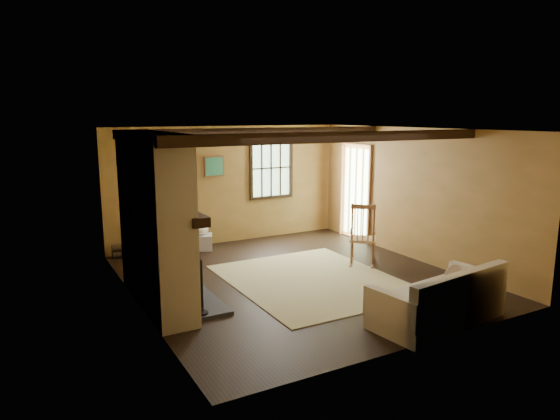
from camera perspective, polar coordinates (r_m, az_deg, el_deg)
ground at (r=8.20m, az=1.74°, el=-7.82°), size 5.50×5.50×0.00m
room_envelope at (r=8.16m, az=2.23°, el=3.87°), size 5.02×5.52×2.44m
fireplace at (r=7.07m, az=-13.96°, el=-1.90°), size 1.02×2.30×2.40m
rug at (r=8.14m, az=3.69°, el=-7.97°), size 2.50×3.00×0.01m
rocking_chair at (r=9.04m, az=9.44°, el=-3.13°), size 0.83×0.87×1.10m
sofa at (r=6.77m, az=17.85°, el=-10.08°), size 1.93×1.04×0.74m
firewood_pile at (r=9.81m, az=-16.58°, el=-4.35°), size 0.72×0.13×0.26m
laundry_basket at (r=9.99m, az=-9.21°, el=-3.64°), size 0.60×0.53×0.30m
basket_pillow at (r=9.93m, az=-9.25°, el=-2.27°), size 0.44×0.39×0.19m
armchair at (r=9.19m, az=-13.45°, el=-3.75°), size 1.08×1.07×0.71m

